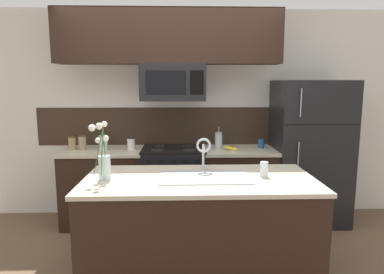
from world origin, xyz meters
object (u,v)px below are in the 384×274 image
object	(u,v)px
storage_jar_short	(103,142)
sink_faucet	(204,150)
stove_range	(174,185)
drinking_glass	(264,169)
storage_jar_tall	(72,143)
refrigerator	(309,152)
storage_jar_medium	(82,142)
coffee_tin	(261,144)
flower_vase	(103,160)
banana_bunch	(231,148)
french_press	(219,140)
storage_jar_squat	(131,143)
microwave	(173,83)

from	to	relation	value
storage_jar_short	sink_faucet	distance (m)	1.55
stove_range	storage_jar_short	size ratio (longest dim) A/B	5.43
stove_range	drinking_glass	distance (m)	1.55
storage_jar_tall	storage_jar_short	xyz separation A→B (m)	(0.37, -0.01, 0.01)
refrigerator	storage_jar_medium	size ratio (longest dim) A/B	9.84
storage_jar_tall	coffee_tin	distance (m)	2.28
refrigerator	storage_jar_short	bearing A→B (deg)	-179.91
coffee_tin	sink_faucet	bearing A→B (deg)	-125.68
flower_vase	banana_bunch	bearing A→B (deg)	44.87
storage_jar_short	french_press	world-z (taller)	french_press
storage_jar_medium	storage_jar_squat	xyz separation A→B (m)	(0.58, -0.02, -0.01)
refrigerator	storage_jar_medium	distance (m)	2.75
banana_bunch	stove_range	bearing A→B (deg)	174.97
drinking_glass	flower_vase	xyz separation A→B (m)	(-1.34, -0.05, 0.10)
microwave	storage_jar_tall	bearing A→B (deg)	177.77
storage_jar_tall	coffee_tin	size ratio (longest dim) A/B	1.47
storage_jar_short	sink_faucet	xyz separation A→B (m)	(1.14, -1.05, 0.11)
storage_jar_tall	storage_jar_short	world-z (taller)	storage_jar_short
drinking_glass	refrigerator	bearing A→B (deg)	55.56
storage_jar_squat	banana_bunch	bearing A→B (deg)	-2.90
sink_faucet	flower_vase	bearing A→B (deg)	-163.48
microwave	french_press	xyz separation A→B (m)	(0.55, 0.08, -0.69)
refrigerator	flower_vase	world-z (taller)	refrigerator
storage_jar_medium	sink_faucet	size ratio (longest dim) A/B	0.57
storage_jar_tall	flower_vase	world-z (taller)	flower_vase
storage_jar_tall	storage_jar_squat	xyz separation A→B (m)	(0.70, -0.03, -0.01)
storage_jar_short	drinking_glass	world-z (taller)	storage_jar_short
storage_jar_medium	storage_jar_squat	world-z (taller)	storage_jar_medium
storage_jar_squat	sink_faucet	size ratio (longest dim) A/B	0.49
french_press	sink_faucet	world-z (taller)	sink_faucet
storage_jar_squat	drinking_glass	size ratio (longest dim) A/B	1.17
storage_jar_medium	coffee_tin	distance (m)	2.16
refrigerator	storage_jar_short	distance (m)	2.50
storage_jar_medium	sink_faucet	world-z (taller)	sink_faucet
stove_range	sink_faucet	size ratio (longest dim) A/B	3.04
storage_jar_medium	drinking_glass	world-z (taller)	storage_jar_medium
banana_bunch	french_press	xyz separation A→B (m)	(-0.13, 0.12, 0.08)
stove_range	storage_jar_squat	distance (m)	0.73
banana_bunch	coffee_tin	bearing A→B (deg)	15.75
refrigerator	french_press	distance (m)	1.12
stove_range	banana_bunch	xyz separation A→B (m)	(0.68, -0.06, 0.47)
storage_jar_medium	french_press	world-z (taller)	french_press
stove_range	refrigerator	bearing A→B (deg)	0.69
sink_faucet	drinking_glass	distance (m)	0.56
storage_jar_short	french_press	distance (m)	1.39
storage_jar_medium	french_press	xyz separation A→B (m)	(1.64, 0.04, 0.01)
flower_vase	stove_range	bearing A→B (deg)	66.93
coffee_tin	flower_vase	size ratio (longest dim) A/B	0.23
storage_jar_medium	flower_vase	bearing A→B (deg)	-67.24
drinking_glass	coffee_tin	bearing A→B (deg)	77.97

